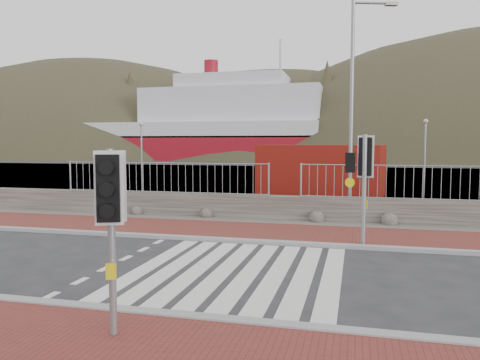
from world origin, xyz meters
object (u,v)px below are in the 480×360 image
(traffic_signal_near, at_px, (111,203))
(streetlight, at_px, (355,98))
(shipping_container, at_px, (320,170))
(ferry, at_px, (197,129))
(traffic_signal_far, at_px, (363,166))

(traffic_signal_near, distance_m, streetlight, 12.79)
(streetlight, xyz_separation_m, shipping_container, (-1.84, 7.92, -3.18))
(streetlight, height_order, shipping_container, streetlight)
(traffic_signal_near, xyz_separation_m, shipping_container, (1.49, 20.01, -0.63))
(traffic_signal_near, relative_size, streetlight, 0.35)
(ferry, bearing_deg, traffic_signal_far, -67.01)
(traffic_signal_far, bearing_deg, streetlight, -76.82)
(traffic_signal_near, height_order, shipping_container, traffic_signal_near)
(ferry, height_order, traffic_signal_near, ferry)
(ferry, bearing_deg, traffic_signal_near, -71.67)
(streetlight, relative_size, shipping_container, 1.22)
(traffic_signal_near, height_order, traffic_signal_far, traffic_signal_far)
(traffic_signal_near, height_order, streetlight, streetlight)
(traffic_signal_far, height_order, streetlight, streetlight)
(traffic_signal_near, relative_size, traffic_signal_far, 0.90)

